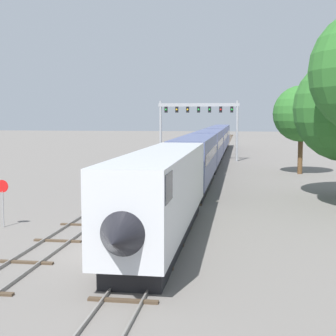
{
  "coord_description": "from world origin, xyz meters",
  "views": [
    {
      "loc": [
        6.14,
        -23.02,
        6.67
      ],
      "look_at": [
        1.0,
        12.0,
        3.0
      ],
      "focal_mm": 53.49,
      "sensor_mm": 36.0,
      "label": 1
    }
  ],
  "objects_px": {
    "passenger_train": "(209,147)",
    "trackside_tree_mid": "(301,114)",
    "stop_sign": "(3,197)",
    "signal_gantry": "(199,117)"
  },
  "relations": [
    {
      "from": "passenger_train",
      "to": "trackside_tree_mid",
      "type": "distance_m",
      "value": 13.26
    },
    {
      "from": "passenger_train",
      "to": "stop_sign",
      "type": "bearing_deg",
      "value": -104.89
    },
    {
      "from": "passenger_train",
      "to": "signal_gantry",
      "type": "relative_size",
      "value": 8.08
    },
    {
      "from": "signal_gantry",
      "to": "trackside_tree_mid",
      "type": "relative_size",
      "value": 1.18
    },
    {
      "from": "passenger_train",
      "to": "signal_gantry",
      "type": "xyz_separation_m",
      "value": [
        -2.25,
        9.51,
        3.99
      ]
    },
    {
      "from": "signal_gantry",
      "to": "passenger_train",
      "type": "bearing_deg",
      "value": -76.68
    },
    {
      "from": "stop_sign",
      "to": "signal_gantry",
      "type": "bearing_deg",
      "value": 80.66
    },
    {
      "from": "stop_sign",
      "to": "trackside_tree_mid",
      "type": "distance_m",
      "value": 38.11
    },
    {
      "from": "passenger_train",
      "to": "stop_sign",
      "type": "xyz_separation_m",
      "value": [
        -10.0,
        -37.6,
        -0.74
      ]
    },
    {
      "from": "passenger_train",
      "to": "trackside_tree_mid",
      "type": "height_order",
      "value": "trackside_tree_mid"
    }
  ]
}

